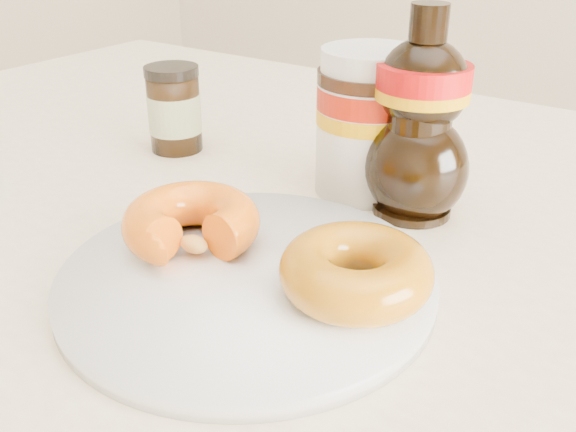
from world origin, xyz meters
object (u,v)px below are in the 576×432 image
Objects in this scene: dining_table at (331,312)px; syrup_bottle at (420,115)px; donut_whole at (356,271)px; plate at (247,279)px; dark_jar at (174,110)px; donut_bitten at (191,222)px; nutella_jar at (368,117)px.

dining_table is 0.19m from syrup_bottle.
donut_whole is 0.57× the size of syrup_bottle.
plate is 2.91× the size of dark_jar.
donut_bitten is at bearing -175.86° from donut_whole.
dark_jar is (-0.17, 0.16, 0.01)m from donut_bitten.
plate is at bearing -1.83° from donut_bitten.
donut_whole is (0.08, 0.02, 0.02)m from plate.
donut_bitten is 0.78× the size of nutella_jar.
donut_bitten is 1.02× the size of donut_whole.
donut_whole is (0.07, -0.09, 0.11)m from dining_table.
nutella_jar reaches higher than dark_jar.
dining_table is at bearing 127.36° from donut_whole.
dining_table is 0.16m from donut_bitten.
syrup_bottle is at bearing 65.28° from donut_bitten.
donut_bitten is 1.13× the size of dark_jar.
dining_table is at bearing -120.49° from syrup_bottle.
dark_jar is at bearing -174.56° from nutella_jar.
syrup_bottle reaches higher than plate.
nutella_jar is (-0.09, 0.17, 0.04)m from donut_whole.
syrup_bottle is (0.06, -0.02, 0.02)m from nutella_jar.
plate is 0.20m from nutella_jar.
dining_table is at bearing -14.83° from dark_jar.
plate is 0.08m from donut_whole.
donut_bitten is 0.13m from donut_whole.
dining_table is 0.27m from dark_jar.
donut_whole is at bearing -52.64° from dining_table.
donut_bitten is 0.19m from nutella_jar.
plate is 0.29m from dark_jar.
donut_whole is 1.11× the size of dark_jar.
nutella_jar reaches higher than dining_table.
nutella_jar reaches higher than donut_bitten.
dining_table is 0.14m from plate.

